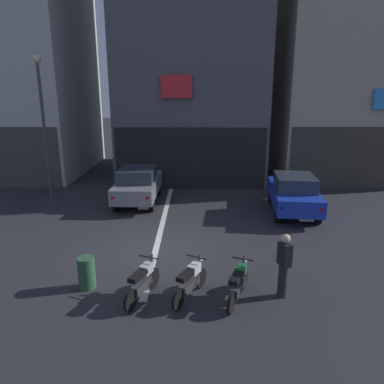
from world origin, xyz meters
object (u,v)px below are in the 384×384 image
at_px(car_grey_crossing_near, 138,184).
at_px(car_blue_parked_kerbside, 294,192).
at_px(person_by_motorcycles, 284,265).
at_px(car_red_down_street, 203,156).
at_px(trash_bin, 87,273).
at_px(motorcycle_white_row_left_mid, 190,281).
at_px(street_lamp, 43,114).
at_px(motorcycle_silver_row_leftmost, 143,281).
at_px(motorcycle_green_row_centre, 238,283).

distance_m(car_grey_crossing_near, car_blue_parked_kerbside, 6.88).
bearing_deg(person_by_motorcycles, car_red_down_street, 96.28).
distance_m(car_red_down_street, trash_bin, 15.13).
distance_m(car_blue_parked_kerbside, motorcycle_white_row_left_mid, 7.84).
relative_size(street_lamp, motorcycle_silver_row_leftmost, 4.12).
xyz_separation_m(car_blue_parked_kerbside, person_by_motorcycles, (-1.94, -6.51, -0.03)).
bearing_deg(motorcycle_green_row_centre, person_by_motorcycles, 8.87).
distance_m(motorcycle_green_row_centre, person_by_motorcycles, 1.21).
xyz_separation_m(car_blue_parked_kerbside, car_red_down_street, (-3.60, 8.61, 0.00)).
height_order(motorcycle_white_row_left_mid, person_by_motorcycles, person_by_motorcycles).
height_order(car_red_down_street, street_lamp, street_lamp).
xyz_separation_m(motorcycle_silver_row_leftmost, motorcycle_white_row_left_mid, (1.18, 0.03, 0.00)).
xyz_separation_m(car_blue_parked_kerbside, motorcycle_white_row_left_mid, (-4.24, -6.58, -0.43)).
distance_m(car_grey_crossing_near, trash_bin, 7.54).
height_order(motorcycle_green_row_centre, trash_bin, motorcycle_green_row_centre).
distance_m(street_lamp, motorcycle_green_row_centre, 12.30).
xyz_separation_m(car_grey_crossing_near, trash_bin, (-0.21, -7.52, -0.46)).
relative_size(motorcycle_white_row_left_mid, person_by_motorcycles, 0.90).
xyz_separation_m(motorcycle_silver_row_leftmost, trash_bin, (-1.53, 0.47, -0.03)).
distance_m(car_red_down_street, street_lamp, 10.42).
bearing_deg(motorcycle_white_row_left_mid, car_grey_crossing_near, 107.44).
distance_m(street_lamp, trash_bin, 9.77).
height_order(car_blue_parked_kerbside, street_lamp, street_lamp).
distance_m(car_red_down_street, motorcycle_green_row_centre, 15.31).
bearing_deg(motorcycle_white_row_left_mid, street_lamp, 128.39).
bearing_deg(trash_bin, car_grey_crossing_near, 88.43).
height_order(car_blue_parked_kerbside, motorcycle_silver_row_leftmost, car_blue_parked_kerbside).
bearing_deg(car_grey_crossing_near, motorcycle_green_row_centre, -65.50).
distance_m(street_lamp, person_by_motorcycles, 12.84).
height_order(car_grey_crossing_near, street_lamp, street_lamp).
relative_size(street_lamp, person_by_motorcycles, 3.90).
height_order(motorcycle_silver_row_leftmost, trash_bin, motorcycle_silver_row_leftmost).
bearing_deg(street_lamp, car_red_down_street, 41.67).
bearing_deg(car_red_down_street, motorcycle_white_row_left_mid, -92.39).
height_order(car_red_down_street, motorcycle_green_row_centre, car_red_down_street).
relative_size(motorcycle_white_row_left_mid, trash_bin, 1.77).
bearing_deg(car_grey_crossing_near, motorcycle_silver_row_leftmost, -80.57).
bearing_deg(street_lamp, motorcycle_silver_row_leftmost, -56.84).
bearing_deg(car_grey_crossing_near, person_by_motorcycles, -58.69).
relative_size(car_grey_crossing_near, street_lamp, 0.63).
xyz_separation_m(motorcycle_green_row_centre, person_by_motorcycles, (1.12, 0.18, 0.40)).
distance_m(street_lamp, motorcycle_white_row_left_mid, 11.50).
bearing_deg(motorcycle_white_row_left_mid, person_by_motorcycles, 1.93).
relative_size(motorcycle_silver_row_leftmost, trash_bin, 1.86).
bearing_deg(car_grey_crossing_near, car_blue_parked_kerbside, -11.62).
bearing_deg(person_by_motorcycles, car_grey_crossing_near, 121.31).
xyz_separation_m(car_blue_parked_kerbside, street_lamp, (-11.04, 1.99, 3.10)).
relative_size(car_grey_crossing_near, motorcycle_white_row_left_mid, 2.74).
bearing_deg(motorcycle_green_row_centre, motorcycle_silver_row_leftmost, 178.22).
height_order(car_grey_crossing_near, motorcycle_silver_row_leftmost, car_grey_crossing_near).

